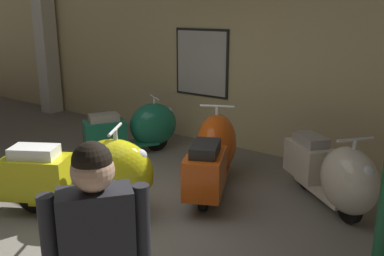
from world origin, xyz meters
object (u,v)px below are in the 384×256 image
at_px(scooter_0, 139,128).
at_px(scooter_1, 91,176).
at_px(scooter_3, 335,175).
at_px(scooter_2, 213,153).

distance_m(scooter_0, scooter_1, 2.27).
xyz_separation_m(scooter_1, scooter_3, (2.28, 1.83, -0.04)).
bearing_deg(scooter_3, scooter_0, -143.49).
xyz_separation_m(scooter_2, scooter_3, (1.58, 0.29, -0.04)).
relative_size(scooter_1, scooter_3, 1.14).
height_order(scooter_2, scooter_3, scooter_2).
height_order(scooter_1, scooter_3, scooter_1).
relative_size(scooter_0, scooter_2, 0.87).
relative_size(scooter_1, scooter_2, 0.98).
bearing_deg(scooter_2, scooter_3, -104.55).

